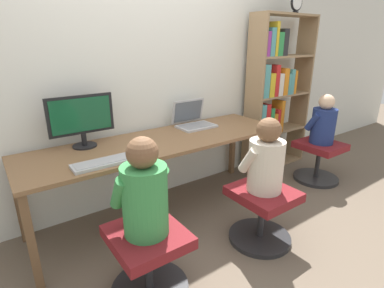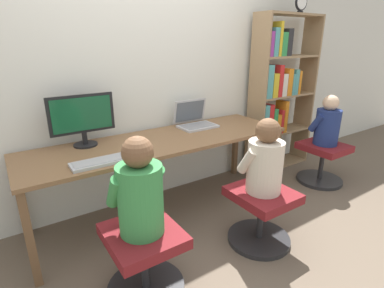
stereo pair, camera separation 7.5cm
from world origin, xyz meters
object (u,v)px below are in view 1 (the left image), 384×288
(desktop_monitor, at_px, (82,120))
(person_at_monitor, at_px, (144,193))
(laptop, at_px, (194,121))
(desk_clock, at_px, (297,3))
(person_near_shelf, at_px, (323,122))
(office_chair_right, at_px, (262,212))
(office_chair_side, at_px, (318,159))
(office_chair_left, at_px, (148,258))
(bookshelf, at_px, (273,97))
(person_at_laptop, at_px, (266,160))
(keyboard, at_px, (103,163))

(desktop_monitor, distance_m, person_at_monitor, 0.97)
(laptop, xyz_separation_m, desk_clock, (1.33, -0.06, 1.13))
(person_at_monitor, height_order, person_near_shelf, person_at_monitor)
(office_chair_right, distance_m, office_chair_side, 1.40)
(office_chair_left, relative_size, bookshelf, 0.27)
(person_at_laptop, xyz_separation_m, person_near_shelf, (1.35, 0.38, -0.01))
(office_chair_side, bearing_deg, keyboard, 175.89)
(office_chair_left, height_order, person_at_laptop, person_at_laptop)
(laptop, bearing_deg, keyboard, -158.67)
(person_at_monitor, distance_m, office_chair_side, 2.38)
(bookshelf, relative_size, office_chair_side, 3.65)
(desktop_monitor, xyz_separation_m, person_at_laptop, (1.01, -0.98, -0.25))
(person_at_laptop, relative_size, person_near_shelf, 1.05)
(office_chair_side, height_order, person_near_shelf, person_near_shelf)
(desktop_monitor, bearing_deg, office_chair_left, -87.25)
(laptop, relative_size, person_at_monitor, 0.61)
(desk_clock, xyz_separation_m, person_near_shelf, (-0.02, -0.52, -1.22))
(keyboard, bearing_deg, desktop_monitor, 89.04)
(desk_clock, distance_m, office_chair_side, 1.72)
(office_chair_side, relative_size, person_near_shelf, 0.92)
(keyboard, height_order, bookshelf, bookshelf)
(desk_clock, bearing_deg, laptop, 177.49)
(desktop_monitor, distance_m, laptop, 1.06)
(keyboard, relative_size, office_chair_side, 0.85)
(person_at_laptop, bearing_deg, desk_clock, 33.29)
(keyboard, xyz_separation_m, person_at_monitor, (0.05, -0.50, -0.02))
(office_chair_side, bearing_deg, person_near_shelf, 90.00)
(laptop, height_order, desk_clock, desk_clock)
(laptop, relative_size, keyboard, 0.86)
(bookshelf, bearing_deg, desk_clock, -14.88)
(office_chair_side, bearing_deg, desktop_monitor, 165.63)
(keyboard, bearing_deg, person_at_laptop, -28.20)
(laptop, xyz_separation_m, person_at_laptop, (-0.04, -0.96, -0.08))
(office_chair_right, height_order, office_chair_side, same)
(keyboard, relative_size, person_at_monitor, 0.70)
(person_near_shelf, bearing_deg, keyboard, 175.98)
(office_chair_right, bearing_deg, office_chair_left, 177.47)
(keyboard, distance_m, person_at_monitor, 0.50)
(bookshelf, bearing_deg, person_at_laptop, -141.34)
(office_chair_right, bearing_deg, bookshelf, 38.77)
(desk_clock, bearing_deg, office_chair_left, -159.77)
(desktop_monitor, relative_size, laptop, 1.40)
(office_chair_right, xyz_separation_m, office_chair_side, (1.35, 0.38, 0.00))
(person_at_monitor, bearing_deg, person_near_shelf, 8.26)
(person_at_monitor, bearing_deg, desk_clock, 20.15)
(keyboard, distance_m, person_near_shelf, 2.37)
(desktop_monitor, relative_size, person_near_shelf, 0.93)
(office_chair_left, relative_size, desk_clock, 2.51)
(keyboard, xyz_separation_m, office_chair_left, (0.05, -0.51, -0.47))
(office_chair_right, height_order, person_near_shelf, person_near_shelf)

